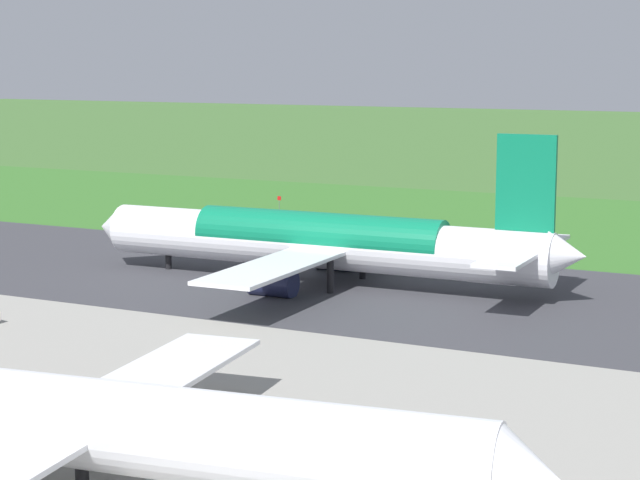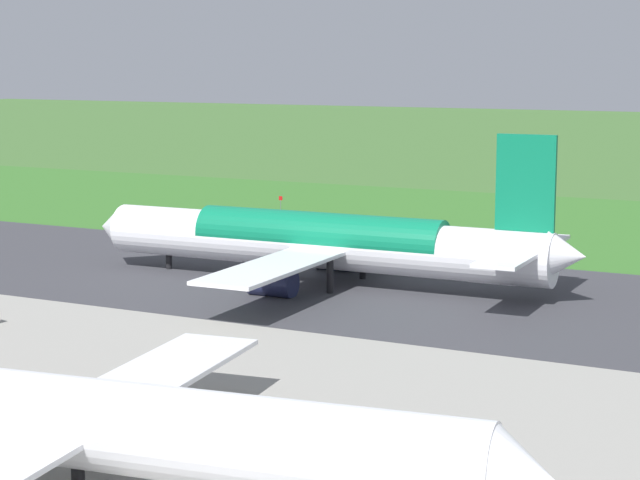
# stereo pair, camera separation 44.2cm
# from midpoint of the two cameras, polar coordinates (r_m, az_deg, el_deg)

# --- Properties ---
(ground_plane) EXTENTS (800.00, 800.00, 0.00)m
(ground_plane) POSITION_cam_midpoint_polar(r_m,az_deg,el_deg) (118.26, -2.61, -1.95)
(ground_plane) COLOR #3D662D
(runway_asphalt) EXTENTS (600.00, 38.36, 0.06)m
(runway_asphalt) POSITION_cam_midpoint_polar(r_m,az_deg,el_deg) (118.26, -2.61, -1.94)
(runway_asphalt) COLOR #38383D
(runway_asphalt) RESTS_ON ground
(grass_verge_foreground) EXTENTS (600.00, 80.00, 0.04)m
(grass_verge_foreground) POSITION_cam_midpoint_polar(r_m,az_deg,el_deg) (156.97, 5.21, 0.77)
(grass_verge_foreground) COLOR #346B27
(grass_verge_foreground) RESTS_ON ground
(airliner_main) EXTENTS (54.05, 44.14, 15.88)m
(airliner_main) POSITION_cam_midpoint_polar(r_m,az_deg,el_deg) (114.65, 0.06, -0.09)
(airliner_main) COLOR white
(airliner_main) RESTS_ON ground
(airliner_parked_mid) EXTENTS (49.77, 40.86, 14.54)m
(airliner_parked_mid) POSITION_cam_midpoint_polar(r_m,az_deg,el_deg) (61.44, -12.40, -8.82)
(airliner_parked_mid) COLOR white
(airliner_parked_mid) RESTS_ON ground
(no_stopping_sign) EXTENTS (0.60, 0.10, 2.39)m
(no_stopping_sign) POSITION_cam_midpoint_polar(r_m,az_deg,el_deg) (169.28, -2.14, 1.89)
(no_stopping_sign) COLOR slate
(no_stopping_sign) RESTS_ON ground
(traffic_cone_orange) EXTENTS (0.40, 0.40, 0.55)m
(traffic_cone_orange) POSITION_cam_midpoint_polar(r_m,az_deg,el_deg) (169.30, -3.92, 1.48)
(traffic_cone_orange) COLOR orange
(traffic_cone_orange) RESTS_ON ground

